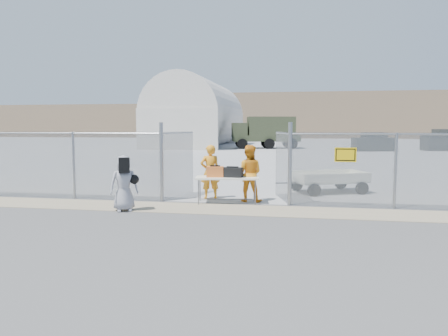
% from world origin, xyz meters
% --- Properties ---
extents(ground, '(160.00, 160.00, 0.00)m').
position_xyz_m(ground, '(0.00, 0.00, 0.00)').
color(ground, '#474646').
extents(tarmac_inside, '(160.00, 80.00, 0.01)m').
position_xyz_m(tarmac_inside, '(0.00, 42.00, 0.01)').
color(tarmac_inside, '#A0A0A0').
rests_on(tarmac_inside, ground).
extents(dirt_strip, '(44.00, 1.60, 0.01)m').
position_xyz_m(dirt_strip, '(0.00, 1.00, 0.01)').
color(dirt_strip, tan).
rests_on(dirt_strip, ground).
extents(distant_hills, '(140.00, 6.00, 9.00)m').
position_xyz_m(distant_hills, '(5.00, 78.00, 4.50)').
color(distant_hills, '#7F684F').
rests_on(distant_hills, ground).
extents(chain_link_fence, '(40.00, 0.20, 2.20)m').
position_xyz_m(chain_link_fence, '(0.00, 2.00, 1.10)').
color(chain_link_fence, gray).
rests_on(chain_link_fence, ground).
extents(quonset_hangar, '(9.00, 18.00, 8.00)m').
position_xyz_m(quonset_hangar, '(-10.00, 40.00, 4.00)').
color(quonset_hangar, beige).
rests_on(quonset_hangar, ground).
extents(folding_table, '(2.04, 1.10, 0.82)m').
position_xyz_m(folding_table, '(0.08, 2.05, 0.41)').
color(folding_table, white).
rests_on(folding_table, ground).
extents(orange_bag, '(0.56, 0.42, 0.32)m').
position_xyz_m(orange_bag, '(-0.28, 1.98, 0.98)').
color(orange_bag, orange).
rests_on(orange_bag, folding_table).
extents(black_duffel, '(0.64, 0.41, 0.29)m').
position_xyz_m(black_duffel, '(0.26, 2.02, 0.97)').
color(black_duffel, black).
rests_on(black_duffel, folding_table).
extents(security_worker_left, '(0.76, 0.63, 1.78)m').
position_xyz_m(security_worker_left, '(-0.61, 2.79, 0.89)').
color(security_worker_left, orange).
rests_on(security_worker_left, ground).
extents(security_worker_right, '(0.90, 0.72, 1.80)m').
position_xyz_m(security_worker_right, '(0.71, 2.45, 0.90)').
color(security_worker_right, orange).
rests_on(security_worker_right, ground).
extents(visitor, '(0.92, 0.80, 1.58)m').
position_xyz_m(visitor, '(-2.54, 0.30, 0.79)').
color(visitor, '#919199').
rests_on(visitor, ground).
extents(utility_trailer, '(3.75, 2.95, 0.81)m').
position_xyz_m(utility_trailer, '(3.30, 4.82, 0.40)').
color(utility_trailer, white).
rests_on(utility_trailer, ground).
extents(military_truck, '(7.50, 4.13, 3.38)m').
position_xyz_m(military_truck, '(-1.53, 35.85, 1.69)').
color(military_truck, '#353D26').
rests_on(military_truck, ground).
extents(parked_vehicle_near, '(4.12, 2.47, 1.74)m').
position_xyz_m(parked_vehicle_near, '(9.08, 32.47, 0.87)').
color(parked_vehicle_near, '#2F322F').
rests_on(parked_vehicle_near, ground).
extents(parked_vehicle_mid, '(4.78, 2.69, 2.05)m').
position_xyz_m(parked_vehicle_mid, '(16.26, 34.44, 1.02)').
color(parked_vehicle_mid, '#2F322F').
rests_on(parked_vehicle_mid, ground).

